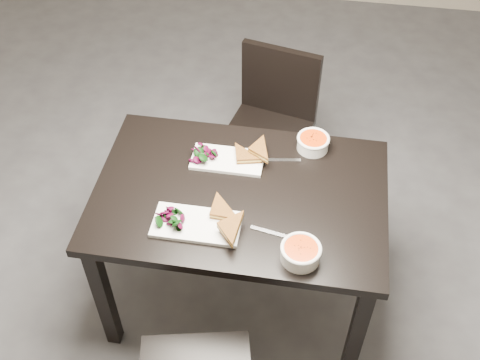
{
  "coord_description": "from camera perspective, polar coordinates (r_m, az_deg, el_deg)",
  "views": [
    {
      "loc": [
        0.19,
        -2.04,
        2.55
      ],
      "look_at": [
        -0.06,
        -0.43,
        0.82
      ],
      "focal_mm": 44.38,
      "sensor_mm": 36.0,
      "label": 1
    }
  ],
  "objects": [
    {
      "name": "sandwich_near",
      "position": [
        2.28,
        -2.56,
        -3.64
      ],
      "size": [
        0.18,
        0.14,
        0.06
      ],
      "primitive_type": null,
      "rotation": [
        0.0,
        0.0,
        -0.06
      ],
      "color": "#90531E",
      "rests_on": "plate_near"
    },
    {
      "name": "soup_bowl_near",
      "position": [
        2.2,
        5.86,
        -6.91
      ],
      "size": [
        0.15,
        0.15,
        0.07
      ],
      "color": "white",
      "rests_on": "table"
    },
    {
      "name": "table",
      "position": [
        2.5,
        0.0,
        -2.65
      ],
      "size": [
        1.2,
        0.8,
        0.75
      ],
      "color": "black",
      "rests_on": "ground"
    },
    {
      "name": "soup_bowl_far",
      "position": [
        2.6,
        7.03,
        3.64
      ],
      "size": [
        0.14,
        0.14,
        0.06
      ],
      "color": "white",
      "rests_on": "table"
    },
    {
      "name": "cutlery_far",
      "position": [
        2.56,
        3.86,
        1.94
      ],
      "size": [
        0.18,
        0.04,
        0.0
      ],
      "primitive_type": "cube",
      "rotation": [
        0.0,
        0.0,
        0.14
      ],
      "color": "silver",
      "rests_on": "table"
    },
    {
      "name": "salad_near",
      "position": [
        2.31,
        -6.66,
        -3.46
      ],
      "size": [
        0.11,
        0.1,
        0.05
      ],
      "primitive_type": null,
      "color": "black",
      "rests_on": "plate_near"
    },
    {
      "name": "ground",
      "position": [
        3.27,
        2.31,
        -4.6
      ],
      "size": [
        5.0,
        5.0,
        0.0
      ],
      "primitive_type": "plane",
      "color": "#47474C",
      "rests_on": "ground"
    },
    {
      "name": "salad_far",
      "position": [
        2.54,
        -3.45,
        2.66
      ],
      "size": [
        0.1,
        0.09,
        0.04
      ],
      "primitive_type": null,
      "color": "black",
      "rests_on": "plate_far"
    },
    {
      "name": "plate_near",
      "position": [
        2.31,
        -4.19,
        -4.29
      ],
      "size": [
        0.34,
        0.17,
        0.02
      ],
      "primitive_type": "cube",
      "color": "white",
      "rests_on": "table"
    },
    {
      "name": "plate_far",
      "position": [
        2.55,
        -1.22,
        1.95
      ],
      "size": [
        0.31,
        0.15,
        0.02
      ],
      "primitive_type": "cube",
      "color": "white",
      "rests_on": "table"
    },
    {
      "name": "cutlery_near",
      "position": [
        2.29,
        3.15,
        -5.09
      ],
      "size": [
        0.18,
        0.05,
        0.0
      ],
      "primitive_type": "cube",
      "rotation": [
        0.0,
        0.0,
        -0.18
      ],
      "color": "silver",
      "rests_on": "table"
    },
    {
      "name": "sandwich_far",
      "position": [
        2.51,
        0.18,
        2.08
      ],
      "size": [
        0.18,
        0.15,
        0.05
      ],
      "primitive_type": null,
      "rotation": [
        0.0,
        0.0,
        0.23
      ],
      "color": "#90531E",
      "rests_on": "plate_far"
    },
    {
      "name": "chair_far",
      "position": [
        3.17,
        3.08,
        5.94
      ],
      "size": [
        0.5,
        0.5,
        0.85
      ],
      "rotation": [
        0.0,
        0.0,
        -0.22
      ],
      "color": "black",
      "rests_on": "ground"
    }
  ]
}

